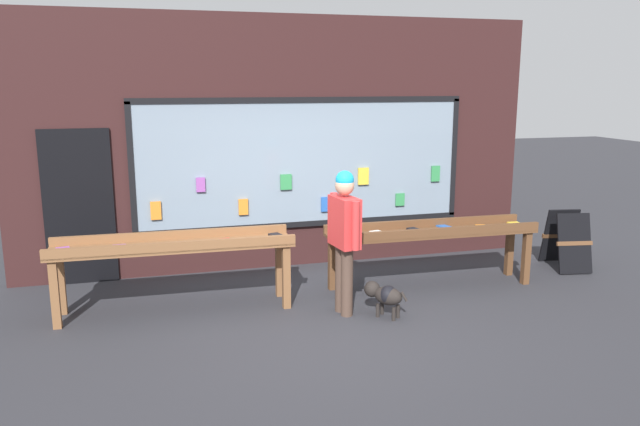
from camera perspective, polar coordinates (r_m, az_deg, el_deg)
ground_plane at (r=7.27m, az=0.80°, el=-9.88°), size 40.00×40.00×0.00m
shopfront_facade at (r=9.10m, az=-3.62°, el=6.16°), size 7.60×0.29×3.63m
display_table_left at (r=7.55m, az=-13.23°, el=-3.39°), size 2.82×0.69×0.92m
display_table_right at (r=8.37m, az=10.15°, el=-2.08°), size 2.82×0.66×0.87m
person_browsing at (r=7.22m, az=2.24°, el=-1.65°), size 0.28×0.67×1.71m
small_dog at (r=7.35m, az=5.96°, el=-7.44°), size 0.43×0.46×0.40m
sandwich_board_sign at (r=9.83m, az=21.62°, el=-2.25°), size 0.61×0.80×0.84m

